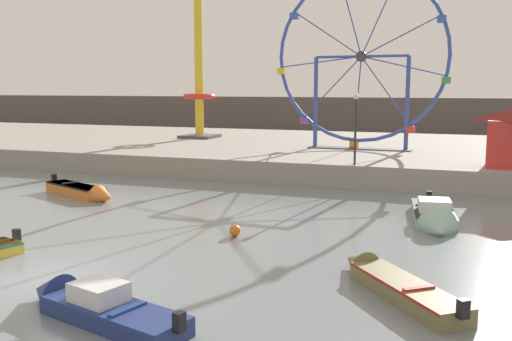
{
  "coord_description": "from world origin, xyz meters",
  "views": [
    {
      "loc": [
        11.19,
        -13.09,
        5.48
      ],
      "look_at": [
        2.27,
        10.99,
        1.77
      ],
      "focal_mm": 40.5,
      "sensor_mm": 36.0,
      "label": 1
    }
  ],
  "objects_px": {
    "motorboat_navy_blue": "(90,304)",
    "mooring_buoy_orange": "(235,231)",
    "drop_tower_yellow_tower": "(199,73)",
    "promenade_lamp_near": "(356,118)",
    "motorboat_olive_wood": "(390,281)",
    "motorboat_seafoam": "(435,218)",
    "motorboat_orange_hull": "(84,191)",
    "ferris_wheel_blue_frame": "(361,60)"
  },
  "relations": [
    {
      "from": "motorboat_olive_wood",
      "to": "motorboat_seafoam",
      "type": "height_order",
      "value": "motorboat_seafoam"
    },
    {
      "from": "motorboat_navy_blue",
      "to": "mooring_buoy_orange",
      "type": "xyz_separation_m",
      "value": [
        0.41,
        8.17,
        -0.08
      ]
    },
    {
      "from": "motorboat_olive_wood",
      "to": "motorboat_orange_hull",
      "type": "relative_size",
      "value": 0.87
    },
    {
      "from": "ferris_wheel_blue_frame",
      "to": "motorboat_seafoam",
      "type": "bearing_deg",
      "value": -69.16
    },
    {
      "from": "drop_tower_yellow_tower",
      "to": "promenade_lamp_near",
      "type": "xyz_separation_m",
      "value": [
        15.44,
        -12.59,
        -2.81
      ]
    },
    {
      "from": "motorboat_olive_wood",
      "to": "motorboat_seafoam",
      "type": "distance_m",
      "value": 8.39
    },
    {
      "from": "motorboat_navy_blue",
      "to": "promenade_lamp_near",
      "type": "bearing_deg",
      "value": -82.0
    },
    {
      "from": "motorboat_seafoam",
      "to": "mooring_buoy_orange",
      "type": "xyz_separation_m",
      "value": [
        -6.85,
        -4.5,
        -0.07
      ]
    },
    {
      "from": "drop_tower_yellow_tower",
      "to": "motorboat_seafoam",
      "type": "bearing_deg",
      "value": -44.76
    },
    {
      "from": "motorboat_seafoam",
      "to": "mooring_buoy_orange",
      "type": "bearing_deg",
      "value": -64.61
    },
    {
      "from": "motorboat_orange_hull",
      "to": "ferris_wheel_blue_frame",
      "type": "distance_m",
      "value": 20.27
    },
    {
      "from": "ferris_wheel_blue_frame",
      "to": "drop_tower_yellow_tower",
      "type": "distance_m",
      "value": 14.91
    },
    {
      "from": "motorboat_olive_wood",
      "to": "mooring_buoy_orange",
      "type": "relative_size",
      "value": 10.68
    },
    {
      "from": "drop_tower_yellow_tower",
      "to": "promenade_lamp_near",
      "type": "height_order",
      "value": "drop_tower_yellow_tower"
    },
    {
      "from": "mooring_buoy_orange",
      "to": "motorboat_seafoam",
      "type": "bearing_deg",
      "value": 33.33
    },
    {
      "from": "motorboat_navy_blue",
      "to": "mooring_buoy_orange",
      "type": "distance_m",
      "value": 8.18
    },
    {
      "from": "motorboat_olive_wood",
      "to": "motorboat_seafoam",
      "type": "bearing_deg",
      "value": -44.39
    },
    {
      "from": "motorboat_seafoam",
      "to": "motorboat_navy_blue",
      "type": "bearing_deg",
      "value": -37.76
    },
    {
      "from": "drop_tower_yellow_tower",
      "to": "mooring_buoy_orange",
      "type": "relative_size",
      "value": 32.47
    },
    {
      "from": "promenade_lamp_near",
      "to": "ferris_wheel_blue_frame",
      "type": "bearing_deg",
      "value": 98.61
    },
    {
      "from": "motorboat_navy_blue",
      "to": "motorboat_olive_wood",
      "type": "height_order",
      "value": "motorboat_navy_blue"
    },
    {
      "from": "motorboat_navy_blue",
      "to": "motorboat_seafoam",
      "type": "bearing_deg",
      "value": -104.44
    },
    {
      "from": "mooring_buoy_orange",
      "to": "ferris_wheel_blue_frame",
      "type": "bearing_deg",
      "value": 87.29
    },
    {
      "from": "motorboat_seafoam",
      "to": "ferris_wheel_blue_frame",
      "type": "bearing_deg",
      "value": -167.1
    },
    {
      "from": "promenade_lamp_near",
      "to": "mooring_buoy_orange",
      "type": "xyz_separation_m",
      "value": [
        -2.18,
        -11.86,
        -3.6
      ]
    },
    {
      "from": "motorboat_olive_wood",
      "to": "ferris_wheel_blue_frame",
      "type": "height_order",
      "value": "ferris_wheel_blue_frame"
    },
    {
      "from": "motorboat_navy_blue",
      "to": "ferris_wheel_blue_frame",
      "type": "xyz_separation_m",
      "value": [
        1.36,
        28.17,
        7.01
      ]
    },
    {
      "from": "motorboat_olive_wood",
      "to": "mooring_buoy_orange",
      "type": "xyz_separation_m",
      "value": [
        -6.14,
        3.86,
        -0.04
      ]
    },
    {
      "from": "motorboat_olive_wood",
      "to": "drop_tower_yellow_tower",
      "type": "distance_m",
      "value": 34.91
    },
    {
      "from": "motorboat_orange_hull",
      "to": "promenade_lamp_near",
      "type": "bearing_deg",
      "value": 53.47
    },
    {
      "from": "motorboat_orange_hull",
      "to": "mooring_buoy_orange",
      "type": "height_order",
      "value": "motorboat_orange_hull"
    },
    {
      "from": "promenade_lamp_near",
      "to": "mooring_buoy_orange",
      "type": "height_order",
      "value": "promenade_lamp_near"
    },
    {
      "from": "motorboat_navy_blue",
      "to": "ferris_wheel_blue_frame",
      "type": "bearing_deg",
      "value": -77.38
    },
    {
      "from": "drop_tower_yellow_tower",
      "to": "ferris_wheel_blue_frame",
      "type": "bearing_deg",
      "value": -17.36
    },
    {
      "from": "motorboat_navy_blue",
      "to": "mooring_buoy_orange",
      "type": "relative_size",
      "value": 11.93
    },
    {
      "from": "motorboat_orange_hull",
      "to": "motorboat_seafoam",
      "type": "xyz_separation_m",
      "value": [
        16.95,
        -0.03,
        -0.01
      ]
    },
    {
      "from": "motorboat_orange_hull",
      "to": "motorboat_navy_blue",
      "type": "bearing_deg",
      "value": -30.01
    },
    {
      "from": "motorboat_orange_hull",
      "to": "drop_tower_yellow_tower",
      "type": "height_order",
      "value": "drop_tower_yellow_tower"
    },
    {
      "from": "motorboat_navy_blue",
      "to": "motorboat_orange_hull",
      "type": "bearing_deg",
      "value": -37.28
    },
    {
      "from": "motorboat_orange_hull",
      "to": "ferris_wheel_blue_frame",
      "type": "height_order",
      "value": "ferris_wheel_blue_frame"
    },
    {
      "from": "ferris_wheel_blue_frame",
      "to": "motorboat_olive_wood",
      "type": "bearing_deg",
      "value": -77.72
    },
    {
      "from": "motorboat_navy_blue",
      "to": "drop_tower_yellow_tower",
      "type": "relative_size",
      "value": 0.37
    }
  ]
}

